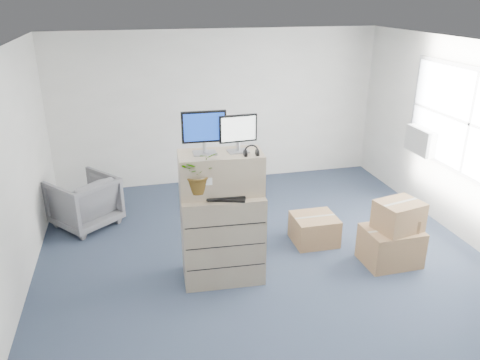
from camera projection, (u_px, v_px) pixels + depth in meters
name	position (u px, v px, depth m)	size (l,w,h in m)	color
ground	(274.00, 278.00, 5.96)	(7.00, 7.00, 0.00)	#29314A
wall_back	(219.00, 108.00, 8.60)	(6.00, 0.02, 2.80)	silver
window	(472.00, 124.00, 6.42)	(0.07, 2.72, 1.52)	#99999C
ac_unit	(422.00, 141.00, 7.40)	(0.24, 0.60, 0.40)	silver
filing_cabinet_lower	(222.00, 236.00, 5.79)	(0.99, 0.60, 1.15)	tan
filing_cabinet_upper	(221.00, 173.00, 5.54)	(0.99, 0.49, 0.49)	tan
monitor_left	(204.00, 130.00, 5.31)	(0.51, 0.20, 0.51)	#99999E
monitor_right	(238.00, 131.00, 5.39)	(0.45, 0.19, 0.45)	#99999E
headphones	(251.00, 152.00, 5.35)	(0.17, 0.17, 0.02)	black
keyboard	(225.00, 197.00, 5.44)	(0.50, 0.21, 0.03)	black
mouse	(252.00, 193.00, 5.56)	(0.10, 0.07, 0.04)	silver
water_bottle	(225.00, 182.00, 5.57)	(0.08, 0.08, 0.27)	gray
phone_dock	(220.00, 188.00, 5.63)	(0.06, 0.05, 0.13)	silver
external_drive	(246.00, 184.00, 5.76)	(0.22, 0.16, 0.07)	black
tissue_box	(249.00, 180.00, 5.66)	(0.29, 0.14, 0.11)	#408ADB
potted_plant	(198.00, 177.00, 5.35)	(0.55, 0.59, 0.48)	#95B491
office_chair	(84.00, 199.00, 7.16)	(0.85, 0.79, 0.87)	slate
cardboard_boxes	(373.00, 235.00, 6.33)	(1.45, 1.33, 0.89)	#A0744D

